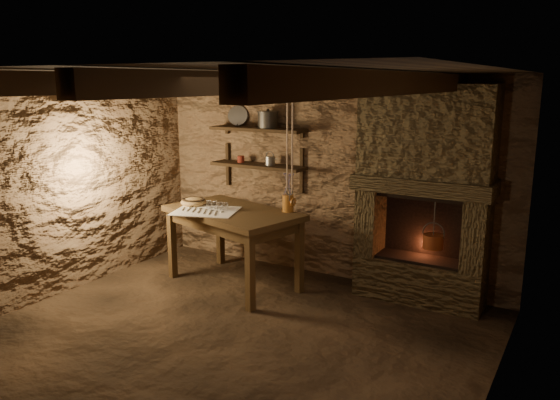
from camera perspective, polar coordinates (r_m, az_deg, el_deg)
The scene contains 25 objects.
floor at distance 5.24m, azimuth -5.39°, elevation -14.08°, with size 4.50×4.50×0.00m, color black.
back_wall at distance 6.51m, azimuth 4.74°, elevation 2.33°, with size 4.50×0.04×2.40m, color brown.
front_wall at distance 3.49m, azimuth -25.56°, elevation -7.73°, with size 4.50×0.04×2.40m, color brown.
left_wall at distance 6.39m, azimuth -22.20°, elevation 1.27°, with size 0.04×4.00×2.40m, color brown.
right_wall at distance 3.98m, azimuth 21.62°, elevation -4.98°, with size 0.04×4.00×2.40m, color brown.
ceiling at distance 4.70m, azimuth -5.99°, elevation 13.17°, with size 4.50×4.00×0.04m, color black.
beam_far_left at distance 5.71m, azimuth -18.43°, elevation 11.56°, with size 0.14×3.95×0.16m, color black.
beam_mid_left at distance 5.01m, azimuth -10.68°, elevation 11.94°, with size 0.14×3.95×0.16m, color black.
beam_mid_right at distance 4.42m, azimuth -0.61°, elevation 12.13°, with size 0.14×3.95×0.16m, color black.
beam_far_right at distance 3.99m, azimuth 12.04°, elevation 11.85°, with size 0.14×3.95×0.16m, color black.
shelf_lower at distance 6.77m, azimuth -2.34°, elevation 3.60°, with size 1.25×0.30×0.04m, color black.
shelf_upper at distance 6.72m, azimuth -2.37°, elevation 7.40°, with size 1.25×0.30×0.04m, color black.
hearth at distance 5.86m, azimuth 14.81°, elevation 1.11°, with size 1.43×0.51×2.30m.
work_table at distance 6.33m, azimuth -4.90°, elevation -4.68°, with size 1.74×1.26×0.89m.
linen_cloth at distance 6.19m, azimuth -7.77°, elevation -1.15°, with size 0.69×0.56×0.01m, color white.
pewter_cutlery_row at distance 6.17m, azimuth -7.90°, elevation -1.10°, with size 0.58×0.22×0.01m, color #9A988C, non-canonical shape.
drinking_glasses at distance 6.27m, azimuth -6.87°, elevation -0.50°, with size 0.22×0.07×0.09m, color silver, non-canonical shape.
stoneware_jug at distance 6.08m, azimuth 0.87°, elevation 0.51°, with size 0.15×0.15×0.44m.
wooden_bowl at distance 6.51m, azimuth -9.00°, elevation -0.23°, with size 0.31×0.31×0.11m, color olive.
iron_stockpot at distance 6.63m, azimuth -1.26°, elevation 8.31°, with size 0.25×0.25×0.18m, color #2C2A27.
tin_pan at distance 6.99m, azimuth -4.42°, elevation 8.77°, with size 0.25×0.25×0.03m, color gray.
small_kettle at distance 6.67m, azimuth -1.05°, elevation 4.12°, with size 0.16×0.12×0.17m, color gray, non-canonical shape.
rusty_tin at distance 6.90m, azimuth -4.12°, elevation 4.27°, with size 0.09×0.09×0.09m, color maroon.
red_pot at distance 5.90m, azimuth 15.70°, elevation -4.09°, with size 0.26×0.26×0.54m.
hanging_ropes at distance 5.58m, azimuth 1.03°, elevation 6.92°, with size 0.08×0.08×1.20m, color tan, non-canonical shape.
Camera 1 is at (2.78, -3.78, 2.32)m, focal length 35.00 mm.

